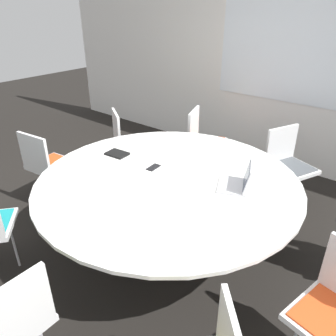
# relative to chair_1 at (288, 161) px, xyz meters

# --- Properties ---
(ground_plane) EXTENTS (16.00, 16.00, 0.00)m
(ground_plane) POSITION_rel_chair_1_xyz_m (-0.53, -1.42, -0.52)
(ground_plane) COLOR black
(wall_back) EXTENTS (8.00, 0.07, 2.70)m
(wall_back) POSITION_rel_chair_1_xyz_m (-0.53, 0.94, 0.83)
(wall_back) COLOR silver
(wall_back) RESTS_ON ground_plane
(conference_table) EXTENTS (2.22, 2.22, 0.73)m
(conference_table) POSITION_rel_chair_1_xyz_m (-0.53, -1.42, 0.11)
(conference_table) COLOR #333333
(conference_table) RESTS_ON ground_plane
(chair_1) EXTENTS (0.56, 0.57, 0.87)m
(chair_1) POSITION_rel_chair_1_xyz_m (0.00, 0.00, 0.00)
(chair_1) COLOR white
(chair_1) RESTS_ON ground_plane
(chair_2) EXTENTS (0.54, 0.55, 0.87)m
(chair_2) POSITION_rel_chair_1_xyz_m (-1.10, -0.02, 0.00)
(chair_2) COLOR white
(chair_2) RESTS_ON ground_plane
(chair_3) EXTENTS (0.60, 0.59, 0.87)m
(chair_3) POSITION_rel_chair_1_xyz_m (-1.83, -0.64, 0.00)
(chair_3) COLOR white
(chair_3) RESTS_ON ground_plane
(chair_4) EXTENTS (0.49, 0.47, 0.87)m
(chair_4) POSITION_rel_chair_1_xyz_m (-2.02, -1.67, 0.00)
(chair_4) COLOR white
(chair_4) RESTS_ON ground_plane
(chair_6) EXTENTS (0.43, 0.45, 0.87)m
(chair_6) POSITION_rel_chair_1_xyz_m (-0.44, -2.93, 0.00)
(chair_6) COLOR white
(chair_6) RESTS_ON ground_plane
(laptop) EXTENTS (0.34, 0.36, 0.21)m
(laptop) POSITION_rel_chair_1_xyz_m (0.00, -1.18, 0.26)
(laptop) COLOR silver
(laptop) RESTS_ON conference_table
(spiral_notebook) EXTENTS (0.22, 0.17, 0.02)m
(spiral_notebook) POSITION_rel_chair_1_xyz_m (-1.22, -1.36, 0.21)
(spiral_notebook) COLOR black
(spiral_notebook) RESTS_ON conference_table
(cell_phone) EXTENTS (0.08, 0.15, 0.01)m
(cell_phone) POSITION_rel_chair_1_xyz_m (-0.76, -1.35, 0.21)
(cell_phone) COLOR black
(cell_phone) RESTS_ON conference_table
(handbag) EXTENTS (0.36, 0.16, 0.28)m
(handbag) POSITION_rel_chair_1_xyz_m (-1.81, -0.24, -0.38)
(handbag) COLOR black
(handbag) RESTS_ON ground_plane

